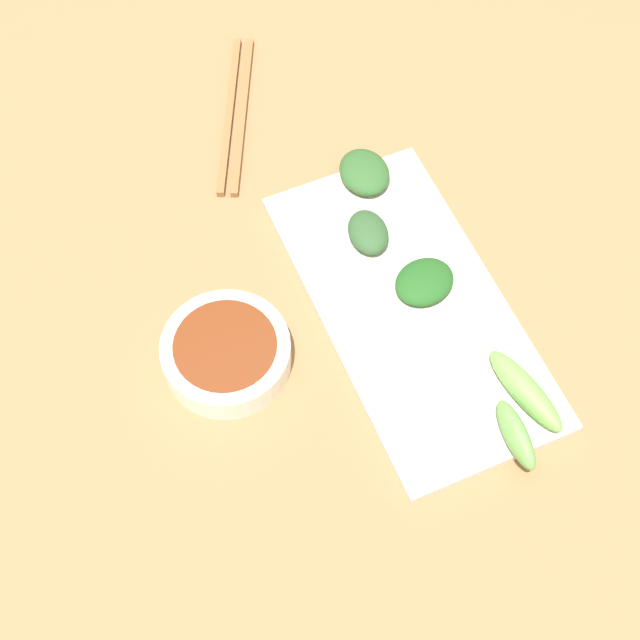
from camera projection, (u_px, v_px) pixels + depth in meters
The scene contains 9 objects.
tabletop at pixel (325, 329), 0.94m from camera, with size 2.10×2.10×0.02m, color olive.
sauce_bowl at pixel (225, 350), 0.89m from camera, with size 0.12×0.12×0.03m.
serving_plate at pixel (411, 308), 0.93m from camera, with size 0.18×0.36×0.01m, color silver.
broccoli_stalk_0 at pixel (525, 391), 0.87m from camera, with size 0.03×0.10×0.02m, color #6DAE4D.
broccoli_leafy_1 at pixel (364, 172), 0.99m from camera, with size 0.05×0.06×0.02m, color #2C5828.
broccoli_leafy_2 at pixel (368, 232), 0.96m from camera, with size 0.04×0.06×0.02m, color #2E522C.
broccoli_stalk_3 at pixel (516, 435), 0.84m from camera, with size 0.02×0.07×0.03m, color #65A84D.
broccoli_leafy_4 at pixel (424, 282), 0.93m from camera, with size 0.06×0.05×0.02m, color #20541E.
chopsticks at pixel (236, 114), 1.06m from camera, with size 0.12×0.22×0.01m.
Camera 1 is at (-0.18, -0.41, 0.83)m, focal length 52.13 mm.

